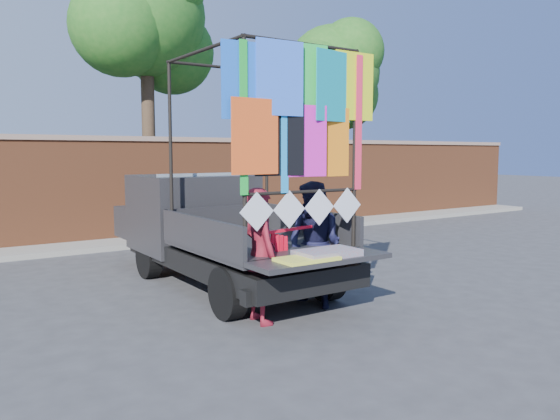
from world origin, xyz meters
TOP-DOWN VIEW (x-y plane):
  - ground at (0.00, 0.00)m, footprint 90.00×90.00m
  - brick_wall at (0.00, 7.00)m, footprint 30.00×0.45m
  - curb at (0.00, 6.30)m, footprint 30.00×1.20m
  - tree_mid at (1.02, 8.12)m, footprint 4.20×3.30m
  - tree_right at (7.52, 8.12)m, footprint 4.20×3.30m
  - pickup_truck at (-0.28, 2.08)m, footprint 2.27×5.71m
  - woman at (-0.82, -0.52)m, footprint 0.46×0.67m
  - man at (0.20, -0.34)m, footprint 0.88×1.02m
  - streamer_bundle at (-0.41, -0.44)m, footprint 0.88×0.20m

SIDE VIEW (x-z plane):
  - ground at x=0.00m, z-range 0.00..0.00m
  - curb at x=0.00m, z-range 0.00..0.12m
  - woman at x=-0.82m, z-range 0.00..1.76m
  - man at x=0.20m, z-range 0.00..1.80m
  - pickup_truck at x=-0.28m, z-range -0.89..2.71m
  - streamer_bundle at x=-0.41m, z-range 0.68..1.30m
  - brick_wall at x=0.00m, z-range 0.02..2.63m
  - tree_right at x=7.52m, z-range 1.44..8.06m
  - tree_mid at x=1.02m, z-range 1.83..9.56m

